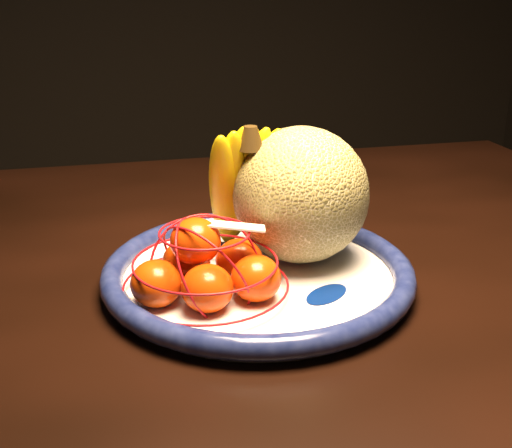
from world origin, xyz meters
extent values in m
cube|color=black|center=(-0.03, 0.03, 0.77)|extent=(1.59, 0.95, 0.04)
cylinder|color=black|center=(0.68, 0.43, 0.38)|extent=(0.06, 0.06, 0.75)
cylinder|color=white|center=(0.12, -0.05, 0.80)|extent=(0.32, 0.32, 0.01)
torus|color=#0A123D|center=(0.12, -0.05, 0.81)|extent=(0.35, 0.35, 0.03)
cylinder|color=white|center=(0.12, -0.05, 0.80)|extent=(0.16, 0.16, 0.00)
ellipsoid|color=#04195C|center=(0.17, -0.12, 0.81)|extent=(0.13, 0.12, 0.00)
ellipsoid|color=#04195C|center=(0.09, 0.03, 0.81)|extent=(0.10, 0.12, 0.00)
ellipsoid|color=#04195C|center=(0.01, -0.05, 0.81)|extent=(0.10, 0.07, 0.00)
sphere|color=olive|center=(0.17, -0.02, 0.89)|extent=(0.16, 0.16, 0.16)
ellipsoid|color=#DEBD00|center=(0.09, 0.01, 0.89)|extent=(0.06, 0.11, 0.17)
ellipsoid|color=#DEBD00|center=(0.10, 0.01, 0.89)|extent=(0.04, 0.10, 0.17)
ellipsoid|color=#DEBD00|center=(0.10, 0.01, 0.89)|extent=(0.05, 0.10, 0.17)
ellipsoid|color=#DEBD00|center=(0.11, 0.01, 0.89)|extent=(0.07, 0.10, 0.17)
ellipsoid|color=#DEBD00|center=(0.12, 0.02, 0.89)|extent=(0.08, 0.10, 0.17)
ellipsoid|color=#DEBD00|center=(0.12, 0.02, 0.89)|extent=(0.10, 0.10, 0.17)
cone|color=black|center=(0.11, 0.01, 0.97)|extent=(0.03, 0.03, 0.03)
ellipsoid|color=#E63705|center=(0.00, -0.10, 0.83)|extent=(0.05, 0.05, 0.05)
ellipsoid|color=#E63705|center=(0.05, -0.12, 0.83)|extent=(0.05, 0.05, 0.05)
ellipsoid|color=#E63705|center=(0.10, -0.11, 0.83)|extent=(0.05, 0.05, 0.05)
ellipsoid|color=#E63705|center=(0.03, -0.06, 0.83)|extent=(0.05, 0.05, 0.05)
ellipsoid|color=#E63705|center=(0.09, -0.07, 0.83)|extent=(0.05, 0.05, 0.05)
ellipsoid|color=#E63705|center=(0.04, -0.09, 0.87)|extent=(0.05, 0.05, 0.05)
torus|color=#AB0F15|center=(0.05, -0.09, 0.82)|extent=(0.21, 0.21, 0.00)
torus|color=#AB0F15|center=(0.05, -0.09, 0.84)|extent=(0.19, 0.19, 0.00)
torus|color=#AB0F15|center=(0.05, -0.09, 0.88)|extent=(0.12, 0.12, 0.00)
torus|color=#AB0F15|center=(0.05, -0.09, 0.84)|extent=(0.12, 0.06, 0.11)
torus|color=#AB0F15|center=(0.05, -0.09, 0.84)|extent=(0.10, 0.13, 0.11)
torus|color=#AB0F15|center=(0.05, -0.09, 0.84)|extent=(0.11, 0.13, 0.11)
cube|color=white|center=(0.08, -0.09, 0.88)|extent=(0.08, 0.04, 0.01)
camera|label=1|loc=(-0.04, -0.69, 1.12)|focal=45.00mm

